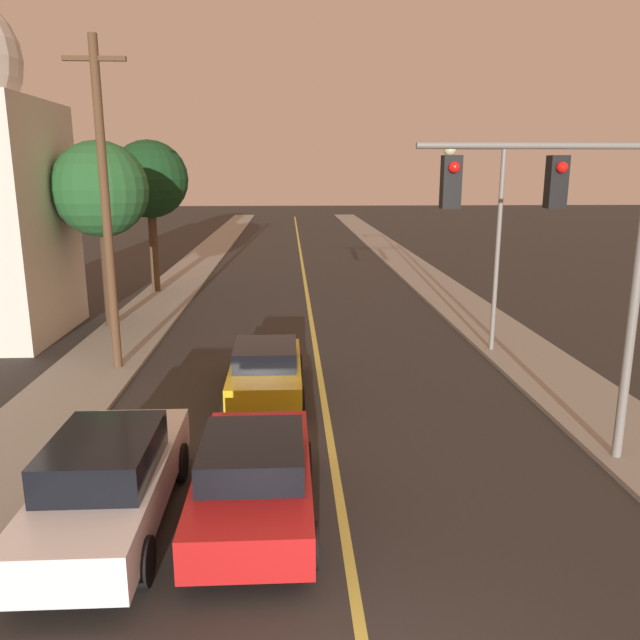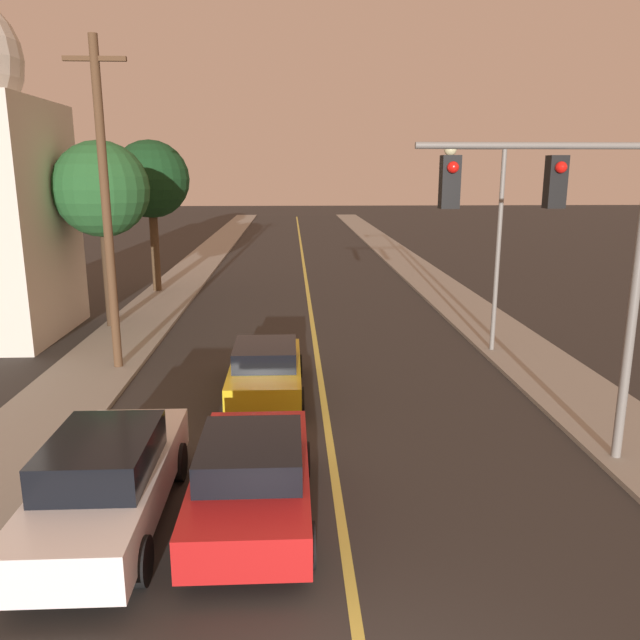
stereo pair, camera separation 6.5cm
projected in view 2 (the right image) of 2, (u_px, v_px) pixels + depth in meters
road_surface at (303, 257)px, 41.13m from camera, size 10.18×80.00×0.01m
sidewalk_left at (206, 257)px, 40.83m from camera, size 2.50×80.00×0.12m
sidewalk_right at (398, 256)px, 41.40m from camera, size 2.50×80.00×0.12m
car_near_lane_front at (252, 476)px, 9.99m from camera, size 1.93×4.36×1.44m
car_near_lane_second at (266, 368)px, 15.61m from camera, size 1.86×4.25×1.35m
car_outer_lane_front at (107, 480)px, 9.72m from camera, size 1.85×4.80×1.60m
traffic_signal_mast at (569, 234)px, 11.02m from camera, size 4.22×0.42×6.06m
streetlamp_right at (485, 218)px, 18.42m from camera, size 1.84×0.36×6.20m
utility_pole_left at (106, 203)px, 16.63m from camera, size 1.60×0.24×8.77m
tree_left_near at (101, 190)px, 21.29m from camera, size 3.25×3.25×6.42m
tree_left_far at (151, 180)px, 27.85m from camera, size 3.43×3.43×6.77m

